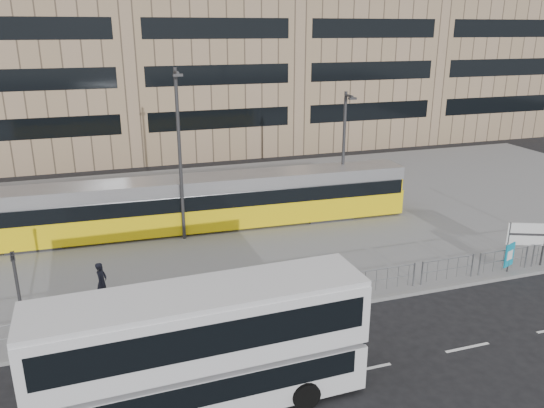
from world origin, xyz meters
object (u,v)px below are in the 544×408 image
object	(u,v)px
double_decker_bus	(203,346)
traffic_light_west	(17,281)
station_sign	(527,236)
ad_panel	(509,255)
pedestrian	(102,282)
tram	(190,204)
lamp_post_east	(344,147)
lamp_post_west	(180,150)

from	to	relation	value
double_decker_bus	traffic_light_west	size ratio (longest dim) A/B	3.11
station_sign	traffic_light_west	xyz separation A→B (m)	(-21.82, 1.20, 0.53)
ad_panel	pedestrian	world-z (taller)	pedestrian
double_decker_bus	traffic_light_west	distance (m)	8.30
tram	ad_panel	bearing A→B (deg)	-35.54
traffic_light_west	lamp_post_east	size ratio (longest dim) A/B	0.43
lamp_post_west	tram	bearing A→B (deg)	66.93
double_decker_bus	ad_panel	distance (m)	15.66
tram	lamp_post_east	bearing A→B (deg)	3.27
tram	lamp_post_east	xyz separation A→B (m)	(9.30, 0.18, 2.50)
lamp_post_east	traffic_light_west	bearing A→B (deg)	-153.31
station_sign	ad_panel	distance (m)	1.45
pedestrian	lamp_post_east	bearing A→B (deg)	-39.27
double_decker_bus	station_sign	world-z (taller)	double_decker_bus
ad_panel	lamp_post_west	xyz separation A→B (m)	(-13.46, 8.63, 4.00)
double_decker_bus	ad_panel	bearing A→B (deg)	15.16
pedestrian	lamp_post_east	xyz separation A→B (m)	(14.13, 7.15, 3.14)
tram	lamp_post_west	size ratio (longest dim) A/B	2.82
station_sign	tram	bearing A→B (deg)	168.55
traffic_light_west	lamp_post_west	size ratio (longest dim) A/B	0.35
tram	pedestrian	size ratio (longest dim) A/B	15.12
pedestrian	station_sign	bearing A→B (deg)	-73.92
double_decker_bus	lamp_post_east	xyz separation A→B (m)	(11.37, 14.64, 2.05)
double_decker_bus	station_sign	xyz separation A→B (m)	(16.20, 4.90, -0.48)
traffic_light_west	lamp_post_west	bearing A→B (deg)	39.81
ad_panel	double_decker_bus	bearing A→B (deg)	175.83
ad_panel	traffic_light_west	world-z (taller)	traffic_light_west
tram	lamp_post_west	bearing A→B (deg)	-110.88
double_decker_bus	pedestrian	size ratio (longest dim) A/B	5.83
double_decker_bus	traffic_light_west	xyz separation A→B (m)	(-5.62, 6.10, 0.05)
tram	lamp_post_west	xyz separation A→B (m)	(-0.57, -1.34, 3.33)
pedestrian	double_decker_bus	bearing A→B (deg)	-135.90
station_sign	traffic_light_west	size ratio (longest dim) A/B	0.67
traffic_light_west	pedestrian	bearing A→B (deg)	21.16
lamp_post_west	ad_panel	bearing A→B (deg)	-32.66
double_decker_bus	lamp_post_west	bearing A→B (deg)	81.92
station_sign	pedestrian	world-z (taller)	station_sign
pedestrian	traffic_light_west	xyz separation A→B (m)	(-2.86, -1.39, 1.15)
pedestrian	lamp_post_east	world-z (taller)	lamp_post_east
double_decker_bus	station_sign	size ratio (longest dim) A/B	4.62
ad_panel	traffic_light_west	size ratio (longest dim) A/B	0.45
tram	ad_panel	xyz separation A→B (m)	(12.89, -9.97, -0.67)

